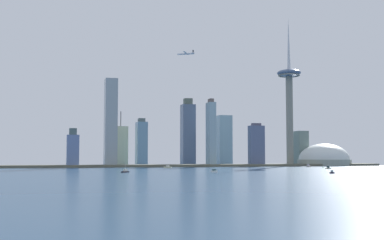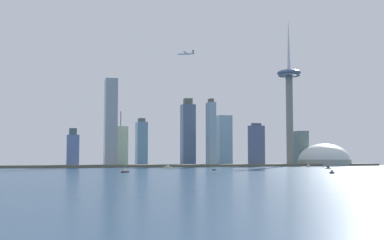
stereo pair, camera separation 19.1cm
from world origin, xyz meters
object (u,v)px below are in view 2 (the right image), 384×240
Objects in this scene: boat_4 at (332,172)px; boat_6 at (308,166)px; skyscraper_5 at (301,148)px; boat_7 at (328,168)px; channel_buoy_0 at (364,171)px; boat_1 at (125,171)px; skyscraper_7 at (211,134)px; stadium_dome at (324,160)px; boat_3 at (214,171)px; airplane at (186,54)px; observation_tower at (289,92)px; skyscraper_0 at (188,134)px; skyscraper_8 at (256,145)px; skyscraper_6 at (224,141)px; channel_buoy_1 at (323,167)px; skyscraper_3 at (111,123)px; skyscraper_1 at (141,143)px; boat_2 at (168,167)px; skyscraper_4 at (121,146)px; skyscraper_2 at (73,150)px.

boat_6 is at bearing -132.74° from boat_4.
skyscraper_5 is 263.85m from boat_7.
boat_1 is at bearing 169.61° from channel_buoy_0.
stadium_dome is at bearing 1.94° from skyscraper_7.
airplane reaches higher than boat_3.
observation_tower is 2.23× the size of skyscraper_0.
skyscraper_8 is at bearing 90.05° from channel_buoy_0.
boat_7 is 354.90m from airplane.
skyscraper_7 reaches higher than skyscraper_6.
skyscraper_8 is 388.22m from boat_1.
skyscraper_5 is 28.76× the size of channel_buoy_1.
observation_tower is 2.35× the size of skyscraper_7.
stadium_dome is 149.47m from skyscraper_8.
channel_buoy_0 is (259.37, -341.38, -74.36)m from skyscraper_3.
observation_tower is 259.32m from boat_7.
skyscraper_3 is (-405.27, 4.72, 64.55)m from stadium_dome.
boat_4 is at bearing -77.50° from boat_1.
stadium_dome is 59.97× the size of channel_buoy_0.
observation_tower reaches higher than skyscraper_7.
boat_6 is 245.55m from channel_buoy_0.
boat_4 is at bearing -73.34° from skyscraper_1.
skyscraper_7 reaches higher than boat_1.
boat_6 reaches higher than boat_2.
channel_buoy_0 is at bearing -62.21° from skyscraper_4.
boat_7 is (-32.34, -116.11, -0.09)m from boat_6.
airplane is (-168.37, 193.79, 207.13)m from channel_buoy_1.
skyscraper_4 reaches higher than skyscraper_5.
skyscraper_7 is at bearing -128.65° from skyscraper_6.
skyscraper_2 is 328.17m from boat_3.
skyscraper_5 reaches higher than channel_buoy_1.
skyscraper_2 is 0.67× the size of skyscraper_6.
airplane is at bearing 172.26° from stadium_dome.
observation_tower reaches higher than stadium_dome.
boat_1 is (-168.55, -339.15, -58.25)m from skyscraper_0.
skyscraper_1 is (-272.86, 48.50, -98.16)m from observation_tower.
boat_6 is 1.45× the size of boat_7.
skyscraper_0 is 225.99m from skyscraper_5.
skyscraper_0 is 1.46× the size of skyscraper_1.
channel_buoy_0 is at bearing -102.51° from observation_tower.
boat_1 is at bearing -80.59° from skyscraper_2.
skyscraper_0 reaches higher than boat_2.
skyscraper_4 is at bearing 72.03° from skyscraper_3.
skyscraper_4 reaches higher than boat_2.
boat_3 is 404.19m from airplane.
boat_2 is 0.91× the size of boat_6.
skyscraper_5 is at bearing -6.55° from boat_6.
skyscraper_3 is 89.57× the size of channel_buoy_0.
skyscraper_5 is 4.67× the size of boat_6.
airplane reaches higher than boat_1.
stadium_dome is 388.52m from skyscraper_4.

